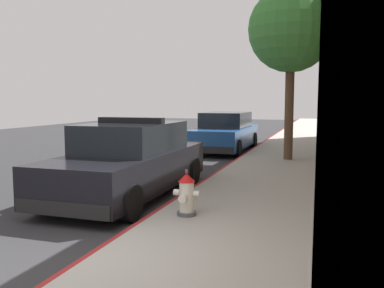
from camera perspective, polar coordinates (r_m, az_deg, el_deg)
The scene contains 7 objects.
ground_plane at distance 16.06m, azimuth -9.25°, elevation -1.69°, with size 29.10×60.00×0.20m, color #2B2B2D.
sidewalk_pavement at distance 14.32m, azimuth 12.59°, elevation -1.96°, with size 2.69×60.00×0.16m, color #9E9991.
curb_painted_edge at distance 14.52m, azimuth 7.15°, elevation -1.76°, with size 0.08×60.00×0.16m, color maroon.
police_cruiser at distance 8.93m, azimuth -8.53°, elevation -2.38°, with size 1.94×4.84×1.68m.
parked_car_silver_ahead at distance 16.69m, azimuth 4.63°, elevation 1.56°, with size 1.94×4.84×1.56m.
fire_hydrant at distance 6.81m, azimuth -0.76°, elevation -6.96°, with size 0.44×0.40×0.76m.
street_tree at distance 13.66m, azimuth 13.52°, elevation 15.04°, with size 2.67×2.67×5.42m.
Camera 1 is at (2.69, -4.12, 2.05)m, focal length 38.64 mm.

